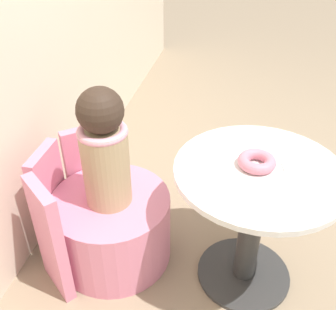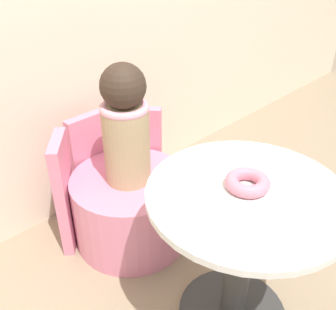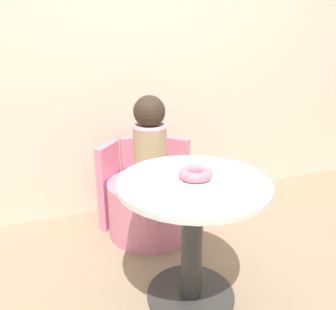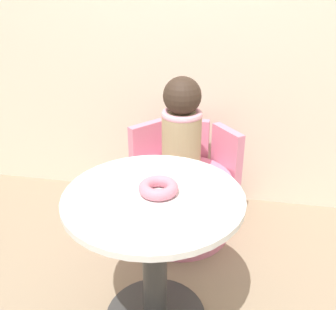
# 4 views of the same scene
# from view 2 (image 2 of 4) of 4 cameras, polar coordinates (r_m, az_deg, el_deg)

# --- Properties ---
(round_table) EXTENTS (0.68, 0.68, 0.63)m
(round_table) POSITION_cam_2_polar(r_m,az_deg,el_deg) (1.45, 10.69, -11.55)
(round_table) COLOR #333333
(round_table) RESTS_ON ground_plane
(tub_chair) EXTENTS (0.56, 0.56, 0.36)m
(tub_chair) POSITION_cam_2_polar(r_m,az_deg,el_deg) (1.94, -5.42, -7.67)
(tub_chair) COLOR pink
(tub_chair) RESTS_ON ground_plane
(booth_backrest) EXTENTS (0.65, 0.24, 0.58)m
(booth_backrest) POSITION_cam_2_polar(r_m,az_deg,el_deg) (2.03, -9.73, -2.25)
(booth_backrest) COLOR pink
(booth_backrest) RESTS_ON ground_plane
(child_figure) EXTENTS (0.21, 0.21, 0.55)m
(child_figure) POSITION_cam_2_polar(r_m,az_deg,el_deg) (1.69, -6.19, 4.26)
(child_figure) COLOR tan
(child_figure) RESTS_ON tub_chair
(donut) EXTENTS (0.15, 0.15, 0.04)m
(donut) POSITION_cam_2_polar(r_m,az_deg,el_deg) (1.33, 11.52, -3.88)
(donut) COLOR pink
(donut) RESTS_ON round_table
(paper_napkin) EXTENTS (0.12, 0.12, 0.01)m
(paper_napkin) POSITION_cam_2_polar(r_m,az_deg,el_deg) (1.31, 17.63, -6.56)
(paper_napkin) COLOR white
(paper_napkin) RESTS_ON round_table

